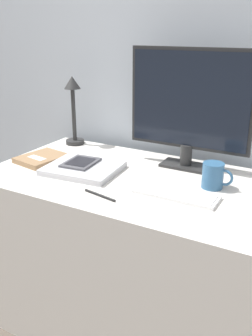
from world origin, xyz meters
name	(u,v)px	position (x,y,z in m)	size (l,w,h in m)	color
wall_back	(191,49)	(0.00, 0.58, 1.20)	(3.60, 0.05, 2.40)	#B2BCC6
desk	(146,259)	(0.00, 0.16, 0.36)	(1.32, 0.66, 0.73)	silver
monitor	(189,106)	(0.08, 0.38, 0.99)	(0.52, 0.11, 0.49)	#262626
keyboard	(176,194)	(0.15, 0.08, 0.73)	(0.30, 0.11, 0.01)	silver
laptop	(83,168)	(-0.28, 0.12, 0.74)	(0.31, 0.27, 0.02)	#BCBCC1
ereader	(81,162)	(-0.30, 0.14, 0.76)	(0.13, 0.17, 0.01)	#4C4C51
desk_lamp	(73,104)	(-0.54, 0.42, 0.93)	(0.09, 0.09, 0.34)	#282828
notebook	(42,158)	(-0.52, 0.13, 0.74)	(0.20, 0.23, 0.02)	#93704C
coffee_mug	(213,176)	(0.24, 0.22, 0.77)	(0.12, 0.08, 0.10)	#336089
pen	(100,195)	(-0.08, -0.06, 0.73)	(0.14, 0.04, 0.01)	black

